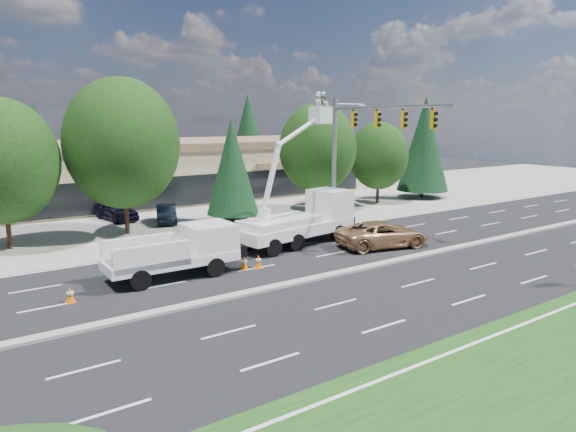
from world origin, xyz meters
TOP-DOWN VIEW (x-y plane):
  - ground at (0.00, 0.00)m, footprint 140.00×140.00m
  - concrete_apron at (0.00, 20.00)m, footprint 140.00×22.00m
  - road_median at (0.00, 0.00)m, footprint 120.00×0.55m
  - strip_mall at (0.00, 29.97)m, footprint 50.40×15.40m
  - tree_front_c at (-10.00, 15.00)m, footprint 6.39×6.39m
  - tree_front_d at (-3.00, 15.00)m, footprint 7.41×7.41m
  - tree_front_e at (5.00, 15.00)m, footprint 3.89×3.89m
  - tree_front_f at (13.00, 15.00)m, footprint 6.41×6.41m
  - tree_front_g at (20.00, 15.00)m, footprint 5.32×5.32m
  - tree_front_h at (26.00, 15.00)m, footprint 4.94×4.94m
  - tree_back_b at (-4.00, 42.00)m, footprint 4.73×4.73m
  - tree_back_c at (10.00, 42.00)m, footprint 4.37×4.37m
  - tree_back_d at (22.00, 42.00)m, footprint 5.53×5.53m
  - signal_mast at (10.03, 7.04)m, footprint 2.76×10.16m
  - utility_pickup at (-3.71, 4.19)m, footprint 6.35×2.58m
  - bucket_truck at (5.31, 6.31)m, footprint 8.44×3.70m
  - traffic_cone_a at (-9.05, 3.28)m, footprint 0.40×0.40m
  - traffic_cone_b at (-0.61, 3.40)m, footprint 0.40×0.40m
  - traffic_cone_c at (0.11, 3.21)m, footprint 0.40×0.40m
  - traffic_cone_d at (7.63, 4.18)m, footprint 0.40×0.40m
  - minivan at (8.58, 2.80)m, footprint 6.07×3.85m
  - parked_car_west at (-2.19, 20.32)m, footprint 2.58×4.78m
  - parked_car_east at (0.61, 17.25)m, footprint 2.68×4.28m

SIDE VIEW (x-z plane):
  - ground at x=0.00m, z-range 0.00..0.00m
  - concrete_apron at x=0.00m, z-range 0.00..0.01m
  - road_median at x=0.00m, z-range 0.00..0.12m
  - traffic_cone_a at x=-9.05m, z-range -0.01..0.69m
  - traffic_cone_b at x=-0.61m, z-range -0.01..0.69m
  - traffic_cone_c at x=0.11m, z-range -0.01..0.69m
  - traffic_cone_d at x=7.63m, z-range -0.01..0.69m
  - parked_car_east at x=0.61m, z-range 0.00..1.33m
  - parked_car_west at x=-2.19m, z-range 0.00..1.55m
  - minivan at x=8.58m, z-range 0.00..1.56m
  - utility_pickup at x=-3.71m, z-range -0.21..2.21m
  - bucket_truck at x=5.31m, z-range -2.63..6.59m
  - strip_mall at x=0.00m, z-range 0.08..5.58m
  - tree_front_e at x=5.00m, z-range 0.28..7.95m
  - tree_front_g at x=20.00m, z-range 0.63..8.01m
  - tree_back_c at x=10.00m, z-range 0.31..8.93m
  - tree_back_b at x=-4.00m, z-range 0.34..9.67m
  - tree_front_c at x=-10.00m, z-range 0.76..9.61m
  - tree_front_f at x=13.00m, z-range 0.76..9.65m
  - tree_front_h at x=26.00m, z-range 0.36..10.09m
  - tree_back_d at x=22.00m, z-range 0.40..11.31m
  - tree_front_d at x=-3.00m, z-range 0.88..11.16m
  - signal_mast at x=10.03m, z-range 1.56..10.56m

